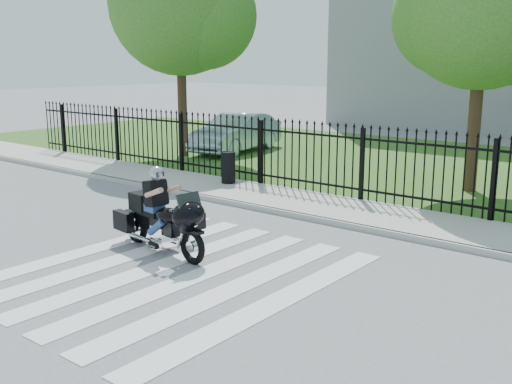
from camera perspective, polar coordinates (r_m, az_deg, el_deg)
The scene contains 12 objects.
ground at distance 9.74m, azimuth -7.76°, elevation -7.60°, with size 120.00×120.00×0.00m, color slate.
crosswalk at distance 9.74m, azimuth -7.76°, elevation -7.56°, with size 5.00×5.50×0.01m, color silver, non-canonical shape.
sidewalk at distance 13.49m, azimuth 7.84°, elevation -1.67°, with size 40.00×2.00×0.12m, color #ADAAA3.
curb at distance 12.66m, azimuth 5.49°, elevation -2.53°, with size 40.00×0.12×0.12m, color #ADAAA3.
grass_strip at distance 19.71m, azimuth 18.47°, elevation 2.13°, with size 40.00×12.00×0.02m, color #345E20.
iron_fence at distance 14.16m, azimuth 10.05°, elevation 2.42°, with size 26.00×0.04×1.80m.
tree_left at distance 21.26m, azimuth -7.28°, elevation 17.34°, with size 4.80×4.80×7.58m.
tree_mid at distance 16.16m, azimuth 20.87°, elevation 16.44°, with size 4.20×4.20×6.78m.
building_tall at distance 33.77m, azimuth 23.05°, elevation 16.04°, with size 15.00×10.00×12.00m, color gray.
motorcycle_rider at distance 10.67m, azimuth -9.15°, elevation -2.29°, with size 2.34×0.95×1.55m.
parked_car at distance 22.05m, azimuth -1.87°, elevation 5.66°, with size 1.48×4.25×1.40m, color #ABC1D7.
litter_bin at distance 15.89m, azimuth -2.66°, elevation 2.35°, with size 0.37×0.37×0.84m, color black.
Camera 1 is at (6.71, -6.23, 3.32)m, focal length 42.00 mm.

